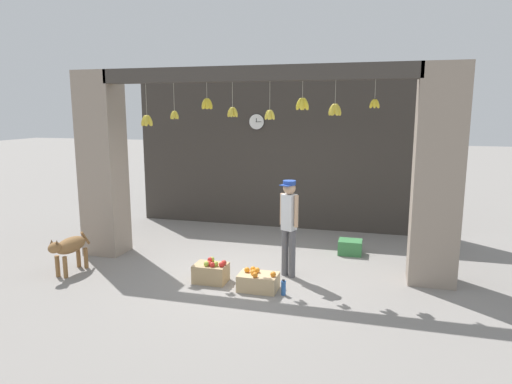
# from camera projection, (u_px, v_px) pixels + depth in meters

# --- Properties ---
(ground_plane) EXTENTS (60.00, 60.00, 0.00)m
(ground_plane) POSITION_uv_depth(u_px,v_px,m) (249.00, 271.00, 7.64)
(ground_plane) COLOR gray
(shop_back_wall) EXTENTS (7.06, 0.12, 3.35)m
(shop_back_wall) POSITION_uv_depth(u_px,v_px,m) (286.00, 155.00, 10.23)
(shop_back_wall) COLOR #38332D
(shop_back_wall) RESTS_ON ground_plane
(shop_pillar_left) EXTENTS (0.70, 0.60, 3.35)m
(shop_pillar_left) POSITION_uv_depth(u_px,v_px,m) (103.00, 165.00, 8.37)
(shop_pillar_left) COLOR gray
(shop_pillar_left) RESTS_ON ground_plane
(shop_pillar_right) EXTENTS (0.70, 0.60, 3.35)m
(shop_pillar_right) POSITION_uv_depth(u_px,v_px,m) (437.00, 176.00, 6.88)
(shop_pillar_right) COLOR gray
(shop_pillar_right) RESTS_ON ground_plane
(storefront_awning) EXTENTS (5.16, 0.29, 0.98)m
(storefront_awning) POSITION_uv_depth(u_px,v_px,m) (250.00, 77.00, 7.19)
(storefront_awning) COLOR #3D3833
(dog) EXTENTS (0.30, 0.94, 0.66)m
(dog) POSITION_uv_depth(u_px,v_px,m) (69.00, 247.00, 7.48)
(dog) COLOR olive
(dog) RESTS_ON ground_plane
(shopkeeper) EXTENTS (0.32, 0.29, 1.57)m
(shopkeeper) POSITION_uv_depth(u_px,v_px,m) (289.00, 221.00, 7.26)
(shopkeeper) COLOR #56565B
(shopkeeper) RESTS_ON ground_plane
(fruit_crate_oranges) EXTENTS (0.58, 0.39, 0.33)m
(fruit_crate_oranges) POSITION_uv_depth(u_px,v_px,m) (258.00, 281.00, 6.83)
(fruit_crate_oranges) COLOR tan
(fruit_crate_oranges) RESTS_ON ground_plane
(fruit_crate_apples) EXTENTS (0.51, 0.37, 0.37)m
(fruit_crate_apples) POSITION_uv_depth(u_px,v_px,m) (211.00, 272.00, 7.14)
(fruit_crate_apples) COLOR tan
(fruit_crate_apples) RESTS_ON ground_plane
(produce_box_green) EXTENTS (0.43, 0.36, 0.27)m
(produce_box_green) POSITION_uv_depth(u_px,v_px,m) (350.00, 247.00, 8.52)
(produce_box_green) COLOR #387A42
(produce_box_green) RESTS_ON ground_plane
(water_bottle) EXTENTS (0.07, 0.07, 0.24)m
(water_bottle) POSITION_uv_depth(u_px,v_px,m) (283.00, 288.00, 6.64)
(water_bottle) COLOR #2D60AD
(water_bottle) RESTS_ON ground_plane
(wall_clock) EXTENTS (0.36, 0.03, 0.36)m
(wall_clock) POSITION_uv_depth(u_px,v_px,m) (257.00, 122.00, 10.21)
(wall_clock) COLOR black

